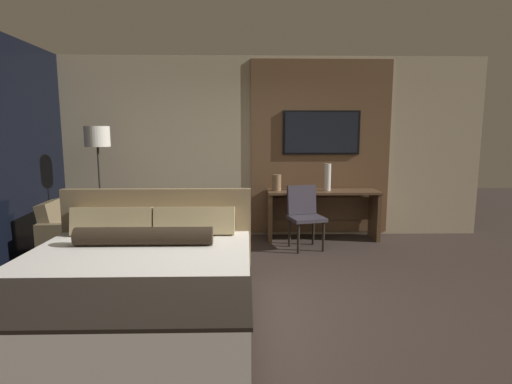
{
  "coord_description": "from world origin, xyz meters",
  "views": [
    {
      "loc": [
        -0.13,
        -3.73,
        1.62
      ],
      "look_at": [
        -0.02,
        0.86,
        0.95
      ],
      "focal_mm": 28.0,
      "sensor_mm": 36.0,
      "label": 1
    }
  ],
  "objects_px": {
    "bed": "(131,292)",
    "desk_chair": "(304,211)",
    "desk": "(322,206)",
    "book": "(305,189)",
    "floor_lamp": "(98,146)",
    "vase_short": "(277,183)",
    "vase_tall": "(328,177)",
    "tv": "(321,133)",
    "armchair_by_window": "(74,240)"
  },
  "relations": [
    {
      "from": "floor_lamp",
      "to": "book",
      "type": "height_order",
      "value": "floor_lamp"
    },
    {
      "from": "tv",
      "to": "vase_short",
      "type": "xyz_separation_m",
      "value": [
        -0.71,
        -0.22,
        -0.76
      ]
    },
    {
      "from": "floor_lamp",
      "to": "vase_short",
      "type": "xyz_separation_m",
      "value": [
        2.52,
        0.43,
        -0.56
      ]
    },
    {
      "from": "vase_tall",
      "to": "desk_chair",
      "type": "bearing_deg",
      "value": -132.67
    },
    {
      "from": "armchair_by_window",
      "to": "floor_lamp",
      "type": "xyz_separation_m",
      "value": [
        0.15,
        0.57,
        1.18
      ]
    },
    {
      "from": "floor_lamp",
      "to": "vase_tall",
      "type": "bearing_deg",
      "value": 7.05
    },
    {
      "from": "desk_chair",
      "to": "vase_tall",
      "type": "distance_m",
      "value": 0.75
    },
    {
      "from": "desk",
      "to": "vase_short",
      "type": "height_order",
      "value": "vase_short"
    },
    {
      "from": "desk",
      "to": "desk_chair",
      "type": "bearing_deg",
      "value": -125.47
    },
    {
      "from": "tv",
      "to": "floor_lamp",
      "type": "xyz_separation_m",
      "value": [
        -3.22,
        -0.65,
        -0.19
      ]
    },
    {
      "from": "bed",
      "to": "tv",
      "type": "relative_size",
      "value": 1.87
    },
    {
      "from": "desk_chair",
      "to": "vase_tall",
      "type": "relative_size",
      "value": 2.16
    },
    {
      "from": "desk",
      "to": "armchair_by_window",
      "type": "relative_size",
      "value": 2.11
    },
    {
      "from": "floor_lamp",
      "to": "vase_short",
      "type": "relative_size",
      "value": 7.09
    },
    {
      "from": "bed",
      "to": "tv",
      "type": "distance_m",
      "value": 3.99
    },
    {
      "from": "bed",
      "to": "vase_short",
      "type": "bearing_deg",
      "value": 64.19
    },
    {
      "from": "tv",
      "to": "desk_chair",
      "type": "xyz_separation_m",
      "value": [
        -0.35,
        -0.69,
        -1.11
      ]
    },
    {
      "from": "desk_chair",
      "to": "armchair_by_window",
      "type": "distance_m",
      "value": 3.09
    },
    {
      "from": "bed",
      "to": "desk",
      "type": "bearing_deg",
      "value": 54.13
    },
    {
      "from": "desk",
      "to": "desk_chair",
      "type": "xyz_separation_m",
      "value": [
        -0.35,
        -0.49,
        0.02
      ]
    },
    {
      "from": "desk_chair",
      "to": "floor_lamp",
      "type": "bearing_deg",
      "value": 165.16
    },
    {
      "from": "vase_short",
      "to": "bed",
      "type": "bearing_deg",
      "value": -115.81
    },
    {
      "from": "vase_short",
      "to": "book",
      "type": "relative_size",
      "value": 1.05
    },
    {
      "from": "desk_chair",
      "to": "armchair_by_window",
      "type": "xyz_separation_m",
      "value": [
        -3.03,
        -0.53,
        -0.26
      ]
    },
    {
      "from": "bed",
      "to": "book",
      "type": "relative_size",
      "value": 9.78
    },
    {
      "from": "book",
      "to": "vase_tall",
      "type": "bearing_deg",
      "value": -7.72
    },
    {
      "from": "desk",
      "to": "book",
      "type": "relative_size",
      "value": 7.33
    },
    {
      "from": "desk",
      "to": "vase_short",
      "type": "bearing_deg",
      "value": -178.94
    },
    {
      "from": "bed",
      "to": "vase_short",
      "type": "height_order",
      "value": "bed"
    },
    {
      "from": "vase_tall",
      "to": "floor_lamp",
      "type": "bearing_deg",
      "value": -172.95
    },
    {
      "from": "desk",
      "to": "book",
      "type": "height_order",
      "value": "book"
    },
    {
      "from": "bed",
      "to": "vase_tall",
      "type": "height_order",
      "value": "vase_tall"
    },
    {
      "from": "desk",
      "to": "book",
      "type": "xyz_separation_m",
      "value": [
        -0.27,
        0.01,
        0.26
      ]
    },
    {
      "from": "desk_chair",
      "to": "armchair_by_window",
      "type": "relative_size",
      "value": 1.11
    },
    {
      "from": "desk",
      "to": "desk_chair",
      "type": "relative_size",
      "value": 1.9
    },
    {
      "from": "desk",
      "to": "floor_lamp",
      "type": "bearing_deg",
      "value": -172.13
    },
    {
      "from": "bed",
      "to": "armchair_by_window",
      "type": "relative_size",
      "value": 2.82
    },
    {
      "from": "desk",
      "to": "armchair_by_window",
      "type": "height_order",
      "value": "armchair_by_window"
    },
    {
      "from": "vase_short",
      "to": "desk_chair",
      "type": "bearing_deg",
      "value": -52.94
    },
    {
      "from": "armchair_by_window",
      "to": "book",
      "type": "relative_size",
      "value": 3.47
    },
    {
      "from": "bed",
      "to": "floor_lamp",
      "type": "xyz_separation_m",
      "value": [
        -1.11,
        2.47,
        1.11
      ]
    },
    {
      "from": "desk",
      "to": "tv",
      "type": "distance_m",
      "value": 1.14
    },
    {
      "from": "armchair_by_window",
      "to": "vase_short",
      "type": "height_order",
      "value": "vase_short"
    },
    {
      "from": "desk_chair",
      "to": "vase_short",
      "type": "height_order",
      "value": "vase_short"
    },
    {
      "from": "tv",
      "to": "vase_short",
      "type": "distance_m",
      "value": 1.06
    },
    {
      "from": "floor_lamp",
      "to": "book",
      "type": "bearing_deg",
      "value": 8.68
    },
    {
      "from": "tv",
      "to": "floor_lamp",
      "type": "height_order",
      "value": "tv"
    },
    {
      "from": "floor_lamp",
      "to": "vase_tall",
      "type": "height_order",
      "value": "floor_lamp"
    },
    {
      "from": "bed",
      "to": "desk_chair",
      "type": "distance_m",
      "value": 3.01
    },
    {
      "from": "vase_tall",
      "to": "book",
      "type": "distance_m",
      "value": 0.38
    }
  ]
}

